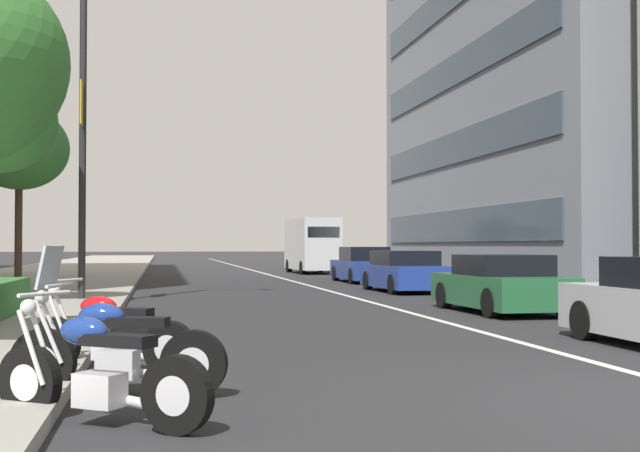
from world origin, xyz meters
TOP-DOWN VIEW (x-y plane):
  - sidewalk_right_plaza at (30.00, 10.45)m, footprint 160.00×8.34m
  - lane_centre_stripe at (35.00, 0.00)m, footprint 110.00×0.16m
  - motorcycle_far_end_row at (0.43, 5.92)m, footprint 1.34×1.82m
  - motorcycle_mid_row at (1.79, 5.87)m, footprint 0.84×2.14m
  - motorcycle_under_tarp at (3.31, 6.00)m, footprint 1.06×1.94m
  - car_lead_in_lane at (10.72, -2.03)m, footprint 4.17×1.91m
  - car_following_behind at (19.05, -2.31)m, footprint 4.37×1.97m
  - car_mid_block_traffic at (26.01, -2.65)m, footprint 4.70×1.82m
  - delivery_van_ahead at (37.19, -2.57)m, footprint 5.70×2.19m
  - street_lamp_with_banners at (15.01, 7.06)m, footprint 1.26×2.42m
  - street_tree_by_lamp_post at (19.49, 9.62)m, footprint 2.95×2.95m

SIDE VIEW (x-z plane):
  - lane_centre_stripe at x=35.00m, z-range 0.00..0.01m
  - sidewalk_right_plaza at x=30.00m, z-range 0.00..0.15m
  - motorcycle_far_end_row at x=0.43m, z-range -0.13..0.96m
  - motorcycle_under_tarp at x=3.31m, z-range -0.13..0.96m
  - motorcycle_mid_row at x=1.79m, z-range -0.30..1.19m
  - car_lead_in_lane at x=10.72m, z-range -0.04..1.24m
  - car_following_behind at x=19.05m, z-range -0.03..1.29m
  - car_mid_block_traffic at x=26.01m, z-range -0.06..1.38m
  - delivery_van_ahead at x=37.19m, z-range 0.09..3.01m
  - street_tree_by_lamp_post at x=19.49m, z-range 1.64..7.16m
  - street_lamp_with_banners at x=15.01m, z-range 0.98..9.98m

